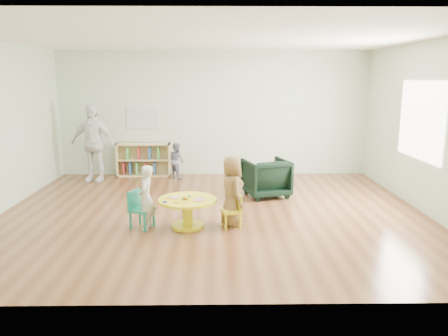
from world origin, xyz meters
name	(u,v)px	position (x,y,z in m)	size (l,w,h in m)	color
room	(213,98)	(0.01, 0.00, 1.89)	(7.10, 7.00, 2.80)	brown
activity_table	(187,208)	(-0.37, -0.70, 0.30)	(0.87, 0.87, 0.48)	yellow
kid_chair_left	(139,208)	(-1.08, -0.72, 0.31)	(0.40, 0.40, 0.57)	#198969
kid_chair_right	(234,210)	(0.32, -0.72, 0.27)	(0.33, 0.33, 0.51)	yellow
bookshelf	(143,160)	(-1.61, 2.86, 0.37)	(1.20, 0.30, 0.75)	tan
alphabet_poster	(143,116)	(-1.60, 2.98, 1.35)	(0.74, 0.01, 0.54)	silver
armchair	(266,178)	(0.99, 1.03, 0.36)	(0.76, 0.79, 0.71)	black
child_left	(146,198)	(-0.97, -0.77, 0.48)	(0.35, 0.23, 0.96)	silver
child_right	(232,191)	(0.30, -0.63, 0.54)	(0.52, 0.34, 1.07)	#C79016
toddler	(177,160)	(-0.83, 2.58, 0.40)	(0.39, 0.30, 0.80)	#18213D
adult_caretaker	(93,143)	(-2.58, 2.32, 0.82)	(0.97, 0.40, 1.65)	white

